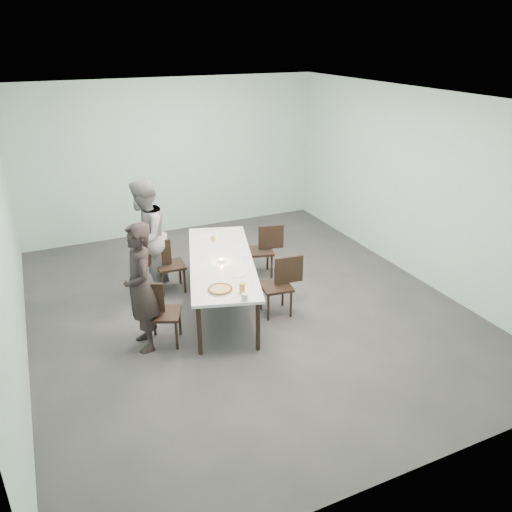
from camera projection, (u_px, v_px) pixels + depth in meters
name	position (u px, v px, depth m)	size (l,w,h in m)	color
ground	(244.00, 305.00, 7.50)	(7.00, 7.00, 0.00)	#333335
room_shell	(242.00, 174.00, 6.67)	(6.02, 7.02, 3.01)	#ADDACF
table	(221.00, 263.00, 7.23)	(1.62, 2.75, 0.75)	white
chair_near_left	(157.00, 309.00, 6.41)	(0.65, 0.55, 0.87)	black
chair_far_left	(165.00, 262.00, 7.72)	(0.62, 0.45, 0.87)	black
chair_near_right	(281.00, 281.00, 7.12)	(0.63, 0.47, 0.87)	black
chair_far_right	(264.00, 247.00, 8.26)	(0.65, 0.51, 0.87)	black
diner_near	(141.00, 288.00, 6.19)	(0.62, 0.41, 1.70)	black
diner_far	(145.00, 237.00, 7.60)	(0.87, 0.68, 1.80)	gray
pizza	(220.00, 289.00, 6.33)	(0.34, 0.34, 0.04)	white
side_plate	(238.00, 275.00, 6.74)	(0.18, 0.18, 0.01)	white
beer_glass	(242.00, 288.00, 6.23)	(0.08, 0.08, 0.15)	gold
water_tumbler	(245.00, 297.00, 6.09)	(0.08, 0.08, 0.09)	silver
tealight	(222.00, 261.00, 7.11)	(0.06, 0.06, 0.05)	silver
amber_tumbler	(213.00, 238.00, 7.84)	(0.07, 0.07, 0.08)	gold
menu	(209.00, 236.00, 8.04)	(0.30, 0.22, 0.01)	silver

